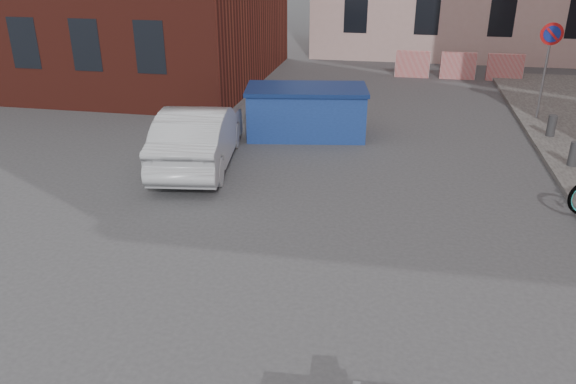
# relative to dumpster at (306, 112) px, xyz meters

# --- Properties ---
(ground) EXTENTS (120.00, 120.00, 0.00)m
(ground) POSITION_rel_dumpster_xyz_m (0.29, -6.95, -0.66)
(ground) COLOR #38383A
(ground) RESTS_ON ground
(no_parking_sign) EXTENTS (0.60, 0.09, 2.65)m
(no_parking_sign) POSITION_rel_dumpster_xyz_m (6.29, 2.53, 1.36)
(no_parking_sign) COLOR gray
(no_parking_sign) RESTS_ON sidewalk
(barriers) EXTENTS (4.70, 0.18, 1.00)m
(barriers) POSITION_rel_dumpster_xyz_m (4.49, 8.05, -0.16)
(barriers) COLOR red
(barriers) RESTS_ON ground
(dumpster) EXTENTS (3.34, 2.09, 1.31)m
(dumpster) POSITION_rel_dumpster_xyz_m (0.00, 0.00, 0.00)
(dumpster) COLOR navy
(dumpster) RESTS_ON ground
(silver_car) EXTENTS (2.05, 4.35, 1.38)m
(silver_car) POSITION_rel_dumpster_xyz_m (-2.04, -2.60, 0.03)
(silver_car) COLOR #B2B5BA
(silver_car) RESTS_ON ground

